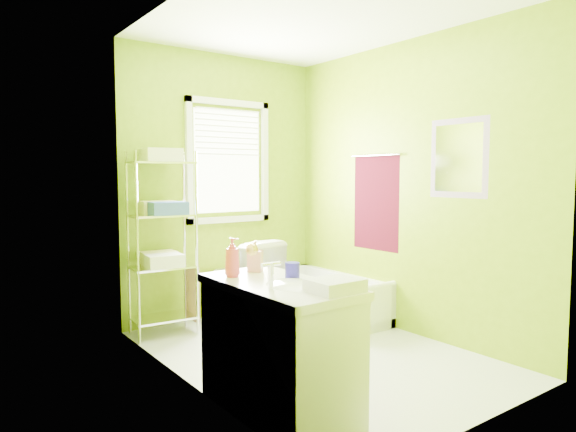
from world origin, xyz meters
TOP-DOWN VIEW (x-y plane):
  - ground at (0.00, 0.00)m, footprint 2.90×2.90m
  - room_envelope at (0.00, 0.00)m, footprint 2.14×2.94m
  - window at (0.05, 1.42)m, footprint 0.92×0.05m
  - door at (-1.04, -1.00)m, footprint 0.09×0.80m
  - right_wall_decor at (1.04, -0.02)m, footprint 0.04×1.48m
  - bathtub at (0.73, 0.74)m, footprint 0.63×1.36m
  - toilet at (-0.01, 1.09)m, footprint 0.57×0.86m
  - vanity at (-0.80, -0.65)m, footprint 0.54×1.04m
  - wire_shelf_unit at (-0.74, 1.19)m, footprint 0.58×0.46m

SIDE VIEW (x-z plane):
  - ground at x=0.00m, z-range 0.00..0.00m
  - bathtub at x=0.73m, z-range -0.08..0.36m
  - toilet at x=-0.01m, z-range 0.00..0.81m
  - vanity at x=-0.80m, z-range -0.09..0.94m
  - door at x=-1.04m, z-range 0.00..2.00m
  - wire_shelf_unit at x=-0.74m, z-range 0.18..1.82m
  - right_wall_decor at x=1.04m, z-range 0.74..1.91m
  - room_envelope at x=0.00m, z-range 0.24..2.86m
  - window at x=0.05m, z-range 1.00..2.22m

